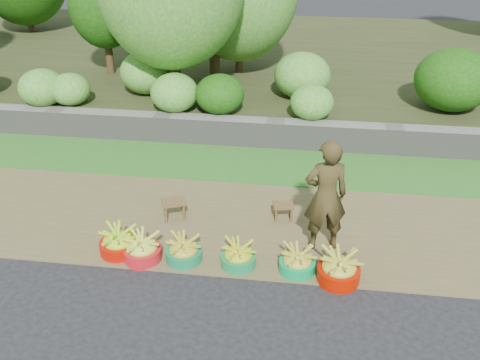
# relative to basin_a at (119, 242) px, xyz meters

# --- Properties ---
(ground_plane) EXTENTS (120.00, 120.00, 0.00)m
(ground_plane) POSITION_rel_basin_a_xyz_m (1.87, -0.34, -0.18)
(ground_plane) COLOR #232325
(ground_plane) RESTS_ON ground
(dirt_shoulder) EXTENTS (80.00, 2.50, 0.02)m
(dirt_shoulder) POSITION_rel_basin_a_xyz_m (1.87, 0.91, -0.17)
(dirt_shoulder) COLOR brown
(dirt_shoulder) RESTS_ON ground
(grass_verge) EXTENTS (80.00, 1.50, 0.04)m
(grass_verge) POSITION_rel_basin_a_xyz_m (1.87, 2.91, -0.16)
(grass_verge) COLOR #2F6C22
(grass_verge) RESTS_ON ground
(retaining_wall) EXTENTS (80.00, 0.35, 0.55)m
(retaining_wall) POSITION_rel_basin_a_xyz_m (1.87, 3.76, 0.10)
(retaining_wall) COLOR slate
(retaining_wall) RESTS_ON ground
(earth_bank) EXTENTS (80.00, 10.00, 0.50)m
(earth_bank) POSITION_rel_basin_a_xyz_m (1.87, 8.66, 0.07)
(earth_bank) COLOR #303719
(earth_bank) RESTS_ON ground
(basin_a) EXTENTS (0.53, 0.53, 0.40)m
(basin_a) POSITION_rel_basin_a_xyz_m (0.00, 0.00, 0.00)
(basin_a) COLOR #AF0F03
(basin_a) RESTS_ON ground
(basin_b) EXTENTS (0.52, 0.52, 0.39)m
(basin_b) POSITION_rel_basin_a_xyz_m (0.36, -0.10, -0.00)
(basin_b) COLOR red
(basin_b) RESTS_ON ground
(basin_c) EXTENTS (0.49, 0.49, 0.37)m
(basin_c) POSITION_rel_basin_a_xyz_m (0.93, -0.05, -0.01)
(basin_c) COLOR #127846
(basin_c) RESTS_ON ground
(basin_d) EXTENTS (0.47, 0.47, 0.35)m
(basin_d) POSITION_rel_basin_a_xyz_m (1.67, -0.06, -0.02)
(basin_d) COLOR #177D42
(basin_d) RESTS_ON ground
(basin_e) EXTENTS (0.48, 0.48, 0.36)m
(basin_e) POSITION_rel_basin_a_xyz_m (2.46, -0.09, -0.02)
(basin_e) COLOR #03994E
(basin_e) RESTS_ON ground
(basin_f) EXTENTS (0.55, 0.55, 0.41)m
(basin_f) POSITION_rel_basin_a_xyz_m (2.99, -0.20, 0.01)
(basin_f) COLOR #AB1300
(basin_f) RESTS_ON ground
(stool_left) EXTENTS (0.43, 0.38, 0.31)m
(stool_left) POSITION_rel_basin_a_xyz_m (0.55, 0.95, 0.09)
(stool_left) COLOR brown
(stool_left) RESTS_ON dirt_shoulder
(stool_right) EXTENTS (0.34, 0.28, 0.27)m
(stool_right) POSITION_rel_basin_a_xyz_m (2.20, 1.14, 0.06)
(stool_right) COLOR brown
(stool_right) RESTS_ON dirt_shoulder
(vendor_woman) EXTENTS (0.67, 0.52, 1.64)m
(vendor_woman) POSITION_rel_basin_a_xyz_m (2.78, 0.52, 0.66)
(vendor_woman) COLOR black
(vendor_woman) RESTS_ON dirt_shoulder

